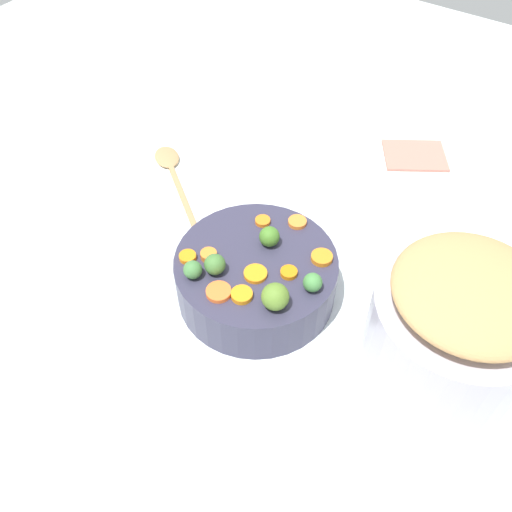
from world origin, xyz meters
TOP-DOWN VIEW (x-y plane):
  - tabletop at (0.00, 0.00)m, footprint 2.40×2.40m
  - serving_bowl_carrots at (0.03, 0.01)m, footprint 0.26×0.26m
  - metal_pot at (0.33, 0.05)m, footprint 0.24×0.24m
  - stuffing_mound at (0.33, 0.05)m, footprint 0.21×0.21m
  - carrot_slice_0 at (0.05, -0.02)m, footprint 0.04×0.04m
  - carrot_slice_1 at (0.11, 0.07)m, footprint 0.04×0.04m
  - carrot_slice_2 at (-0.01, 0.08)m, footprint 0.03×0.03m
  - carrot_slice_3 at (0.02, -0.08)m, footprint 0.05×0.05m
  - carrot_slice_4 at (-0.03, -0.03)m, footprint 0.03×0.03m
  - carrot_slice_5 at (-0.06, -0.05)m, footprint 0.04×0.04m
  - carrot_slice_6 at (0.04, 0.11)m, footprint 0.04×0.04m
  - carrot_slice_7 at (0.05, -0.06)m, footprint 0.04×0.04m
  - carrot_slice_8 at (0.09, 0.01)m, footprint 0.03×0.03m
  - brussels_sprout_0 at (-0.01, -0.05)m, footprint 0.03×0.03m
  - brussels_sprout_1 at (0.13, 0.01)m, footprint 0.03×0.03m
  - brussels_sprout_2 at (-0.03, -0.07)m, footprint 0.03×0.03m
  - brussels_sprout_3 at (0.10, -0.05)m, footprint 0.04×0.04m
  - brussels_sprout_4 at (0.03, 0.05)m, footprint 0.03×0.03m
  - wooden_spoon at (-0.29, 0.17)m, footprint 0.25×0.19m
  - dish_towel at (0.10, 0.50)m, footprint 0.16×0.15m

SIDE VIEW (x-z plane):
  - tabletop at x=0.00m, z-range 0.00..0.02m
  - dish_towel at x=0.10m, z-range 0.02..0.03m
  - wooden_spoon at x=-0.29m, z-range 0.02..0.03m
  - serving_bowl_carrots at x=0.03m, z-range 0.02..0.10m
  - metal_pot at x=0.33m, z-range 0.02..0.17m
  - carrot_slice_0 at x=0.05m, z-range 0.10..0.11m
  - carrot_slice_2 at x=-0.01m, z-range 0.10..0.11m
  - carrot_slice_6 at x=0.04m, z-range 0.10..0.11m
  - carrot_slice_3 at x=0.02m, z-range 0.10..0.11m
  - carrot_slice_8 at x=0.09m, z-range 0.10..0.11m
  - carrot_slice_5 at x=-0.06m, z-range 0.10..0.11m
  - carrot_slice_1 at x=0.11m, z-range 0.10..0.11m
  - carrot_slice_7 at x=0.05m, z-range 0.10..0.11m
  - carrot_slice_4 at x=-0.03m, z-range 0.10..0.11m
  - brussels_sprout_2 at x=-0.03m, z-range 0.10..0.13m
  - brussels_sprout_1 at x=0.13m, z-range 0.10..0.13m
  - brussels_sprout_4 at x=0.03m, z-range 0.10..0.13m
  - brussels_sprout_0 at x=-0.01m, z-range 0.10..0.14m
  - brussels_sprout_3 at x=0.10m, z-range 0.10..0.14m
  - stuffing_mound at x=0.33m, z-range 0.17..0.22m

